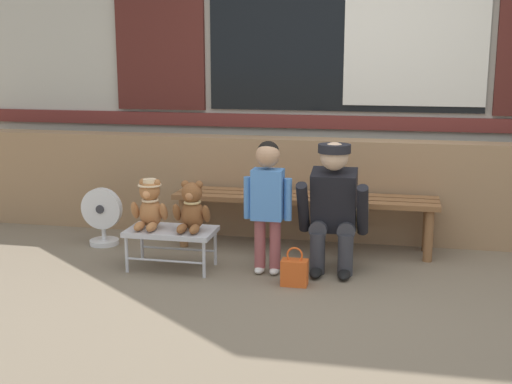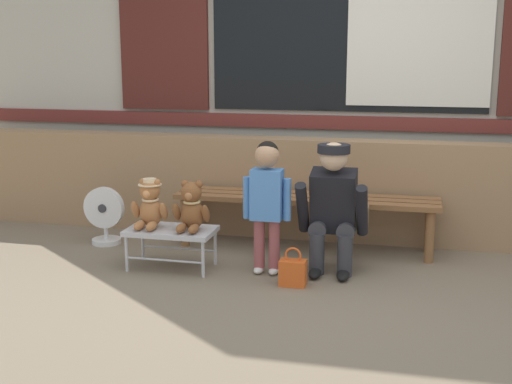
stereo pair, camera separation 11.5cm
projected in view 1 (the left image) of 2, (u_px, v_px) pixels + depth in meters
The scene contains 11 objects.
ground_plane at pixel (315, 296), 4.40m from camera, with size 60.00×60.00×0.00m, color #756651.
brick_low_wall at pixel (336, 189), 5.67m from camera, with size 7.62×0.25×0.85m, color #997551.
shop_facade at pixel (346, 19), 5.87m from camera, with size 7.77×0.26×3.68m.
wooden_bench_long at pixel (304, 204), 5.38m from camera, with size 2.10×0.40×0.44m.
small_display_bench at pixel (171, 234), 4.90m from camera, with size 0.64×0.36×0.30m.
teddy_bear_with_hat at pixel (150, 205), 4.89m from camera, with size 0.28×0.27×0.36m.
teddy_bear_plain at pixel (192, 208), 4.83m from camera, with size 0.28×0.26×0.36m.
child_standing at pixel (268, 193), 4.74m from camera, with size 0.35×0.18×0.96m.
adult_crouching at pixel (335, 206), 4.81m from camera, with size 0.50×0.49×0.95m.
handbag_on_ground at pixel (294, 272), 4.58m from camera, with size 0.18×0.11×0.27m.
floor_fan at pixel (102, 217), 5.51m from camera, with size 0.34×0.24×0.48m.
Camera 1 is at (0.49, -4.15, 1.57)m, focal length 47.18 mm.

